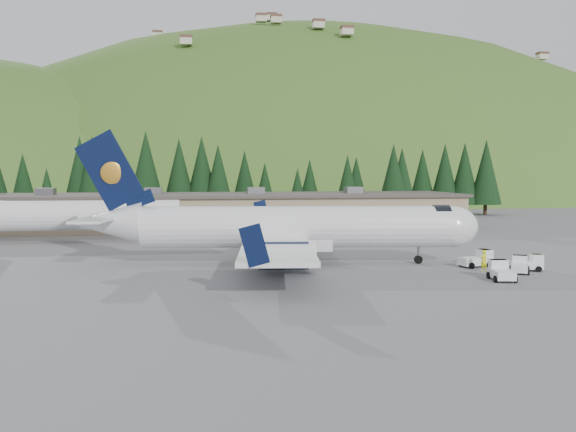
{
  "coord_description": "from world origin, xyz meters",
  "views": [
    {
      "loc": [
        -9.65,
        -57.25,
        8.47
      ],
      "look_at": [
        0.0,
        6.0,
        4.0
      ],
      "focal_mm": 40.0,
      "sensor_mm": 36.0,
      "label": 1
    }
  ],
  "objects_px": {
    "airliner": "(286,229)",
    "ramp_worker": "(484,261)",
    "baggage_tug_b": "(529,263)",
    "terminal_building": "(222,211)",
    "second_airliner": "(61,215)",
    "baggage_tug_a": "(478,259)",
    "baggage_tug_c": "(501,271)",
    "baggage_tug_d": "(520,265)"
  },
  "relations": [
    {
      "from": "airliner",
      "to": "ramp_worker",
      "type": "bearing_deg",
      "value": -15.18
    },
    {
      "from": "baggage_tug_b",
      "to": "terminal_building",
      "type": "distance_m",
      "value": 50.73
    },
    {
      "from": "second_airliner",
      "to": "airliner",
      "type": "bearing_deg",
      "value": -42.51
    },
    {
      "from": "baggage_tug_a",
      "to": "ramp_worker",
      "type": "xyz_separation_m",
      "value": [
        -0.63,
        -2.44,
        0.22
      ]
    },
    {
      "from": "airliner",
      "to": "terminal_building",
      "type": "distance_m",
      "value": 38.08
    },
    {
      "from": "second_airliner",
      "to": "baggage_tug_b",
      "type": "relative_size",
      "value": 9.43
    },
    {
      "from": "baggage_tug_b",
      "to": "baggage_tug_c",
      "type": "bearing_deg",
      "value": -125.16
    },
    {
      "from": "terminal_building",
      "to": "baggage_tug_a",
      "type": "bearing_deg",
      "value": -63.92
    },
    {
      "from": "airliner",
      "to": "baggage_tug_d",
      "type": "height_order",
      "value": "airliner"
    },
    {
      "from": "second_airliner",
      "to": "baggage_tug_c",
      "type": "xyz_separation_m",
      "value": [
        39.17,
        -32.77,
        -2.65
      ]
    },
    {
      "from": "airliner",
      "to": "ramp_worker",
      "type": "relative_size",
      "value": 20.27
    },
    {
      "from": "baggage_tug_b",
      "to": "airliner",
      "type": "bearing_deg",
      "value": 174.52
    },
    {
      "from": "ramp_worker",
      "to": "baggage_tug_d",
      "type": "bearing_deg",
      "value": 141.14
    },
    {
      "from": "baggage_tug_a",
      "to": "baggage_tug_d",
      "type": "xyz_separation_m",
      "value": [
        2.01,
        -3.6,
        -0.06
      ]
    },
    {
      "from": "baggage_tug_c",
      "to": "baggage_tug_b",
      "type": "bearing_deg",
      "value": -38.39
    },
    {
      "from": "baggage_tug_b",
      "to": "ramp_worker",
      "type": "xyz_separation_m",
      "value": [
        -3.94,
        0.28,
        0.27
      ]
    },
    {
      "from": "airliner",
      "to": "baggage_tug_b",
      "type": "relative_size",
      "value": 12.63
    },
    {
      "from": "airliner",
      "to": "baggage_tug_d",
      "type": "xyz_separation_m",
      "value": [
        18.62,
        -7.73,
        -2.63
      ]
    },
    {
      "from": "baggage_tug_c",
      "to": "terminal_building",
      "type": "height_order",
      "value": "terminal_building"
    },
    {
      "from": "baggage_tug_c",
      "to": "terminal_building",
      "type": "distance_m",
      "value": 52.47
    },
    {
      "from": "baggage_tug_a",
      "to": "baggage_tug_c",
      "type": "bearing_deg",
      "value": -113.07
    },
    {
      "from": "airliner",
      "to": "second_airliner",
      "type": "height_order",
      "value": "airliner"
    },
    {
      "from": "baggage_tug_d",
      "to": "baggage_tug_a",
      "type": "bearing_deg",
      "value": 58.39
    },
    {
      "from": "airliner",
      "to": "baggage_tug_c",
      "type": "relative_size",
      "value": 12.09
    },
    {
      "from": "second_airliner",
      "to": "baggage_tug_d",
      "type": "relative_size",
      "value": 9.44
    },
    {
      "from": "baggage_tug_d",
      "to": "terminal_building",
      "type": "bearing_deg",
      "value": 55.53
    },
    {
      "from": "terminal_building",
      "to": "baggage_tug_d",
      "type": "height_order",
      "value": "terminal_building"
    },
    {
      "from": "second_airliner",
      "to": "baggage_tug_a",
      "type": "relative_size",
      "value": 8.83
    },
    {
      "from": "baggage_tug_a",
      "to": "baggage_tug_b",
      "type": "xyz_separation_m",
      "value": [
        3.32,
        -2.73,
        -0.05
      ]
    },
    {
      "from": "terminal_building",
      "to": "ramp_worker",
      "type": "distance_m",
      "value": 48.73
    },
    {
      "from": "baggage_tug_b",
      "to": "baggage_tug_c",
      "type": "relative_size",
      "value": 0.96
    },
    {
      "from": "second_airliner",
      "to": "baggage_tug_b",
      "type": "height_order",
      "value": "second_airliner"
    },
    {
      "from": "baggage_tug_b",
      "to": "terminal_building",
      "type": "height_order",
      "value": "terminal_building"
    },
    {
      "from": "ramp_worker",
      "to": "baggage_tug_a",
      "type": "bearing_deg",
      "value": -119.49
    },
    {
      "from": "terminal_building",
      "to": "baggage_tug_d",
      "type": "relative_size",
      "value": 24.36
    },
    {
      "from": "airliner",
      "to": "baggage_tug_c",
      "type": "distance_m",
      "value": 18.98
    },
    {
      "from": "baggage_tug_c",
      "to": "terminal_building",
      "type": "bearing_deg",
      "value": 31.81
    },
    {
      "from": "ramp_worker",
      "to": "baggage_tug_b",
      "type": "bearing_deg",
      "value": 160.78
    },
    {
      "from": "second_airliner",
      "to": "baggage_tug_d",
      "type": "distance_m",
      "value": 51.84
    },
    {
      "from": "baggage_tug_a",
      "to": "ramp_worker",
      "type": "distance_m",
      "value": 2.53
    },
    {
      "from": "second_airliner",
      "to": "baggage_tug_b",
      "type": "bearing_deg",
      "value": -33.26
    },
    {
      "from": "airliner",
      "to": "terminal_building",
      "type": "relative_size",
      "value": 0.52
    }
  ]
}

